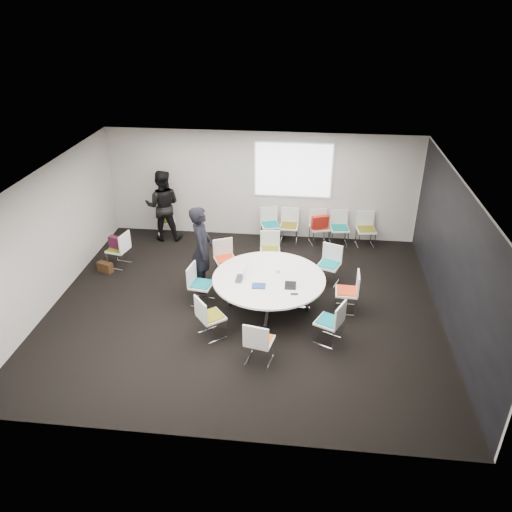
# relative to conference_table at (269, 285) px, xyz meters

# --- Properties ---
(room_shell) EXTENTS (8.08, 7.08, 2.88)m
(room_shell) POSITION_rel_conference_table_xyz_m (-0.41, -0.01, 0.85)
(room_shell) COLOR black
(room_shell) RESTS_ON ground
(conference_table) EXTENTS (2.28, 2.28, 0.73)m
(conference_table) POSITION_rel_conference_table_xyz_m (0.00, 0.00, 0.00)
(conference_table) COLOR silver
(conference_table) RESTS_ON ground
(projection_screen) EXTENTS (1.90, 0.03, 1.35)m
(projection_screen) POSITION_rel_conference_table_xyz_m (0.30, 3.45, 1.30)
(projection_screen) COLOR white
(projection_screen) RESTS_ON room_shell
(chair_ring_a) EXTENTS (0.46, 0.48, 0.88)m
(chair_ring_a) POSITION_rel_conference_table_xyz_m (1.59, 0.09, -0.27)
(chair_ring_a) COLOR silver
(chair_ring_a) RESTS_ON ground
(chair_ring_b) EXTENTS (0.59, 0.58, 0.88)m
(chair_ring_b) POSITION_rel_conference_table_xyz_m (1.24, 1.17, -0.27)
(chair_ring_b) COLOR silver
(chair_ring_b) RESTS_ON ground
(chair_ring_c) EXTENTS (0.51, 0.50, 0.88)m
(chair_ring_c) POSITION_rel_conference_table_xyz_m (-0.12, 1.70, -0.27)
(chair_ring_c) COLOR silver
(chair_ring_c) RESTS_ON ground
(chair_ring_d) EXTENTS (0.61, 0.60, 0.88)m
(chair_ring_d) POSITION_rel_conference_table_xyz_m (-1.09, 1.17, -0.27)
(chair_ring_d) COLOR silver
(chair_ring_d) RESTS_ON ground
(chair_ring_e) EXTENTS (0.52, 0.53, 0.88)m
(chair_ring_e) POSITION_rel_conference_table_xyz_m (-1.42, 0.03, -0.27)
(chair_ring_e) COLOR silver
(chair_ring_e) RESTS_ON ground
(chair_ring_f) EXTENTS (0.64, 0.64, 0.88)m
(chair_ring_f) POSITION_rel_conference_table_xyz_m (-1.00, -1.08, -0.27)
(chair_ring_f) COLOR silver
(chair_ring_f) RESTS_ON ground
(chair_ring_g) EXTENTS (0.54, 0.53, 0.88)m
(chair_ring_g) POSITION_rel_conference_table_xyz_m (-0.02, -1.70, -0.27)
(chair_ring_g) COLOR silver
(chair_ring_g) RESTS_ON ground
(chair_ring_h) EXTENTS (0.60, 0.61, 0.88)m
(chair_ring_h) POSITION_rel_conference_table_xyz_m (1.22, -0.99, -0.27)
(chair_ring_h) COLOR silver
(chair_ring_h) RESTS_ON ground
(chair_back_a) EXTENTS (0.58, 0.57, 0.88)m
(chair_back_a) POSITION_rel_conference_table_xyz_m (-0.24, 3.15, -0.27)
(chair_back_a) COLOR silver
(chair_back_a) RESTS_ON ground
(chair_back_b) EXTENTS (0.48, 0.47, 0.88)m
(chair_back_b) POSITION_rel_conference_table_xyz_m (0.25, 3.15, -0.27)
(chair_back_b) COLOR silver
(chair_back_b) RESTS_ON ground
(chair_back_c) EXTENTS (0.56, 0.56, 0.88)m
(chair_back_c) POSITION_rel_conference_table_xyz_m (1.03, 3.15, -0.27)
(chair_back_c) COLOR silver
(chair_back_c) RESTS_ON ground
(chair_back_d) EXTENTS (0.51, 0.50, 0.88)m
(chair_back_d) POSITION_rel_conference_table_xyz_m (1.54, 3.15, -0.27)
(chair_back_d) COLOR silver
(chair_back_d) RESTS_ON ground
(chair_back_e) EXTENTS (0.52, 0.51, 0.88)m
(chair_back_e) POSITION_rel_conference_table_xyz_m (2.21, 3.14, -0.27)
(chair_back_e) COLOR silver
(chair_back_e) RESTS_ON ground
(chair_spare_left) EXTENTS (0.53, 0.54, 0.88)m
(chair_spare_left) POSITION_rel_conference_table_xyz_m (-3.68, 1.39, -0.27)
(chair_spare_left) COLOR silver
(chair_spare_left) RESTS_ON ground
(chair_person_back) EXTENTS (0.60, 0.59, 0.88)m
(chair_person_back) POSITION_rel_conference_table_xyz_m (-3.02, 3.15, -0.27)
(chair_person_back) COLOR silver
(chair_person_back) RESTS_ON ground
(person_main) EXTENTS (0.53, 0.75, 1.94)m
(person_main) POSITION_rel_conference_table_xyz_m (-1.49, 0.62, 0.42)
(person_main) COLOR black
(person_main) RESTS_ON ground
(person_back) EXTENTS (0.99, 0.81, 1.88)m
(person_back) POSITION_rel_conference_table_xyz_m (-3.02, 2.99, 0.39)
(person_back) COLOR black
(person_back) RESTS_ON ground
(laptop) EXTENTS (0.22, 0.33, 0.03)m
(laptop) POSITION_rel_conference_table_xyz_m (-0.54, -0.12, 0.20)
(laptop) COLOR #333338
(laptop) RESTS_ON conference_table
(laptop_lid) EXTENTS (0.07, 0.30, 0.22)m
(laptop_lid) POSITION_rel_conference_table_xyz_m (-0.49, 0.09, 0.31)
(laptop_lid) COLOR silver
(laptop_lid) RESTS_ON conference_table
(notebook_black) EXTENTS (0.23, 0.31, 0.02)m
(notebook_black) POSITION_rel_conference_table_xyz_m (0.45, -0.27, 0.19)
(notebook_black) COLOR black
(notebook_black) RESTS_ON conference_table
(tablet_folio) EXTENTS (0.26, 0.21, 0.03)m
(tablet_folio) POSITION_rel_conference_table_xyz_m (-0.17, -0.36, 0.20)
(tablet_folio) COLOR navy
(tablet_folio) RESTS_ON conference_table
(papers_right) EXTENTS (0.34, 0.28, 0.00)m
(papers_right) POSITION_rel_conference_table_xyz_m (0.47, 0.18, 0.19)
(papers_right) COLOR silver
(papers_right) RESTS_ON conference_table
(papers_front) EXTENTS (0.32, 0.24, 0.00)m
(papers_front) POSITION_rel_conference_table_xyz_m (0.59, -0.20, 0.19)
(papers_front) COLOR silver
(papers_front) RESTS_ON conference_table
(cup) EXTENTS (0.08, 0.08, 0.09)m
(cup) POSITION_rel_conference_table_xyz_m (0.16, 0.21, 0.23)
(cup) COLOR white
(cup) RESTS_ON conference_table
(phone) EXTENTS (0.14, 0.08, 0.01)m
(phone) POSITION_rel_conference_table_xyz_m (0.54, -0.57, 0.19)
(phone) COLOR black
(phone) RESTS_ON conference_table
(maroon_bag) EXTENTS (0.42, 0.26, 0.28)m
(maroon_bag) POSITION_rel_conference_table_xyz_m (-3.69, 1.39, 0.07)
(maroon_bag) COLOR #401128
(maroon_bag) RESTS_ON chair_spare_left
(brown_bag) EXTENTS (0.39, 0.28, 0.24)m
(brown_bag) POSITION_rel_conference_table_xyz_m (-3.94, 1.08, -0.43)
(brown_bag) COLOR #352011
(brown_bag) RESTS_ON ground
(red_jacket) EXTENTS (0.47, 0.31, 0.36)m
(red_jacket) POSITION_rel_conference_table_xyz_m (1.03, 2.93, 0.15)
(red_jacket) COLOR #A61D14
(red_jacket) RESTS_ON chair_back_c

